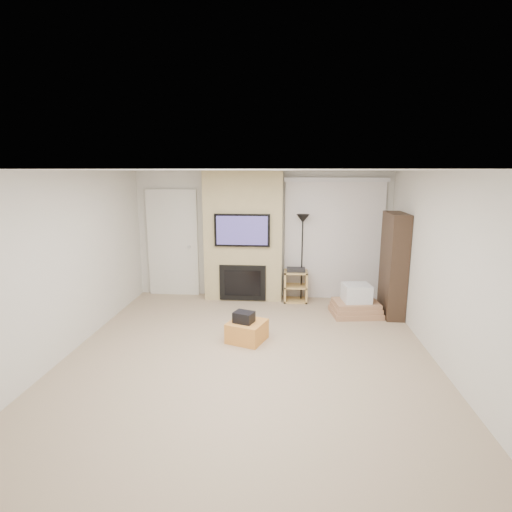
# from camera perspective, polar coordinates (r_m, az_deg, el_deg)

# --- Properties ---
(floor) EXTENTS (5.00, 5.50, 0.00)m
(floor) POSITION_cam_1_polar(r_m,az_deg,el_deg) (5.66, -0.98, -14.06)
(floor) COLOR tan
(floor) RESTS_ON ground
(ceiling) EXTENTS (5.00, 5.50, 0.00)m
(ceiling) POSITION_cam_1_polar(r_m,az_deg,el_deg) (5.08, -1.09, 12.17)
(ceiling) COLOR white
(ceiling) RESTS_ON wall_back
(wall_back) EXTENTS (5.00, 0.00, 2.50)m
(wall_back) POSITION_cam_1_polar(r_m,az_deg,el_deg) (7.92, 0.88, 3.04)
(wall_back) COLOR silver
(wall_back) RESTS_ON ground
(wall_front) EXTENTS (5.00, 0.00, 2.50)m
(wall_front) POSITION_cam_1_polar(r_m,az_deg,el_deg) (2.66, -6.95, -15.77)
(wall_front) COLOR silver
(wall_front) RESTS_ON ground
(wall_left) EXTENTS (0.00, 5.50, 2.50)m
(wall_left) POSITION_cam_1_polar(r_m,az_deg,el_deg) (6.00, -25.53, -1.06)
(wall_left) COLOR silver
(wall_left) RESTS_ON ground
(wall_right) EXTENTS (0.00, 5.50, 2.50)m
(wall_right) POSITION_cam_1_polar(r_m,az_deg,el_deg) (5.58, 25.48, -1.98)
(wall_right) COLOR silver
(wall_right) RESTS_ON ground
(hvac_vent) EXTENTS (0.35, 0.18, 0.01)m
(hvac_vent) POSITION_cam_1_polar(r_m,az_deg,el_deg) (5.86, 3.68, 12.10)
(hvac_vent) COLOR silver
(hvac_vent) RESTS_ON ceiling
(ottoman) EXTENTS (0.64, 0.64, 0.30)m
(ottoman) POSITION_cam_1_polar(r_m,az_deg,el_deg) (6.06, -1.30, -10.67)
(ottoman) COLOR orange
(ottoman) RESTS_ON floor
(black_bag) EXTENTS (0.34, 0.30, 0.16)m
(black_bag) POSITION_cam_1_polar(r_m,az_deg,el_deg) (5.95, -1.74, -8.72)
(black_bag) COLOR black
(black_bag) RESTS_ON ottoman
(fireplace_wall) EXTENTS (1.50, 0.47, 2.50)m
(fireplace_wall) POSITION_cam_1_polar(r_m,az_deg,el_deg) (7.74, -1.81, 2.73)
(fireplace_wall) COLOR tan
(fireplace_wall) RESTS_ON floor
(entry_door) EXTENTS (1.02, 0.11, 2.14)m
(entry_door) POSITION_cam_1_polar(r_m,az_deg,el_deg) (8.23, -11.76, 1.75)
(entry_door) COLOR silver
(entry_door) RESTS_ON floor
(vertical_blinds) EXTENTS (1.98, 0.10, 2.37)m
(vertical_blinds) POSITION_cam_1_polar(r_m,az_deg,el_deg) (7.90, 11.06, 2.97)
(vertical_blinds) COLOR silver
(vertical_blinds) RESTS_ON floor
(floor_lamp) EXTENTS (0.25, 0.25, 1.69)m
(floor_lamp) POSITION_cam_1_polar(r_m,az_deg,el_deg) (7.65, 6.66, 3.26)
(floor_lamp) COLOR black
(floor_lamp) RESTS_ON floor
(av_stand) EXTENTS (0.45, 0.38, 0.66)m
(av_stand) POSITION_cam_1_polar(r_m,az_deg,el_deg) (7.79, 5.69, -3.98)
(av_stand) COLOR tan
(av_stand) RESTS_ON floor
(box_stack) EXTENTS (0.91, 0.74, 0.56)m
(box_stack) POSITION_cam_1_polar(r_m,az_deg,el_deg) (7.27, 14.08, -6.59)
(box_stack) COLOR tan
(box_stack) RESTS_ON floor
(bookshelf) EXTENTS (0.30, 0.80, 1.80)m
(bookshelf) POSITION_cam_1_polar(r_m,az_deg,el_deg) (7.29, 19.06, -1.21)
(bookshelf) COLOR #2E2117
(bookshelf) RESTS_ON floor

